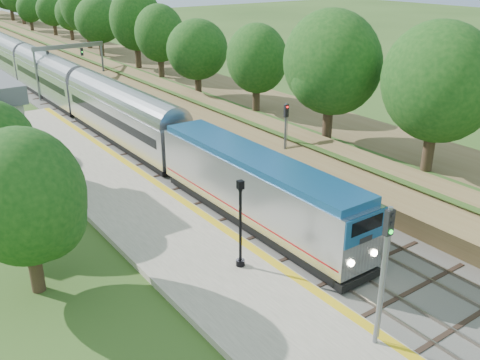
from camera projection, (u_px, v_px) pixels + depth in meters
trackbed at (57, 89)px, 67.95m from camera, size 9.50×170.00×0.28m
platform at (179, 242)px, 31.00m from camera, size 6.40×68.00×0.38m
yellow_stripe at (219, 226)px, 32.46m from camera, size 0.55×68.00×0.01m
embankment at (117, 67)px, 71.72m from camera, size 10.64×170.00×11.70m
signal_gantry at (69, 56)px, 62.62m from camera, size 8.40×0.38×6.20m
trees_behind_platform at (40, 170)px, 29.63m from camera, size 7.82×53.32×7.21m
train at (8, 57)px, 77.07m from camera, size 2.94×138.06×4.32m
lamppost_far at (240, 229)px, 27.45m from camera, size 0.48×0.48×4.86m
signal_platform at (384, 263)px, 21.14m from camera, size 0.37×0.29×6.33m
signal_farside at (285, 133)px, 38.89m from camera, size 0.32×0.25×5.76m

